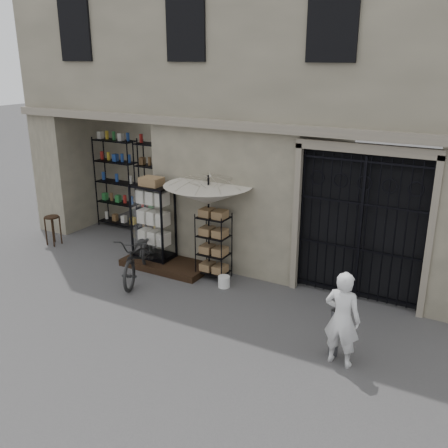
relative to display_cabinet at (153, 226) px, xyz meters
The scene contains 14 objects.
ground 3.34m from the display_cabinet, 30.56° to the right, with size 80.00×80.00×0.00m, color #232326.
main_building 5.11m from the display_cabinet, 40.50° to the left, with size 14.00×4.00×9.00m, color gray.
shop_recess 2.17m from the display_cabinet, 146.06° to the left, with size 3.00×1.70×3.00m, color black.
shop_shelving 2.46m from the display_cabinet, 136.93° to the left, with size 2.70×0.50×2.50m, color black.
iron_gate 4.60m from the display_cabinet, ahead, with size 2.50×0.21×3.00m.
step_platform 0.92m from the display_cabinet, 12.97° to the right, with size 2.00×0.90×0.15m, color black.
display_cabinet is the anchor object (origin of this frame).
wire_rack 1.60m from the display_cabinet, ahead, with size 0.76×0.66×1.45m.
market_umbrella 1.74m from the display_cabinet, ahead, with size 2.06×2.08×2.67m.
white_bucket 2.19m from the display_cabinet, ahead, with size 0.25×0.25×0.24m, color silver.
bicycle 1.25m from the display_cabinet, 75.44° to the right, with size 0.68×1.03×1.96m, color black.
wooden_stool 3.04m from the display_cabinet, behind, with size 0.37×0.37×0.75m.
steel_bollard 5.07m from the display_cabinet, 19.07° to the right, with size 0.15×0.15×0.81m, color #535459.
shopkeeper 5.31m from the display_cabinet, 20.12° to the right, with size 0.56×1.55×0.37m, color silver.
Camera 1 is at (3.87, -6.89, 4.54)m, focal length 40.00 mm.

